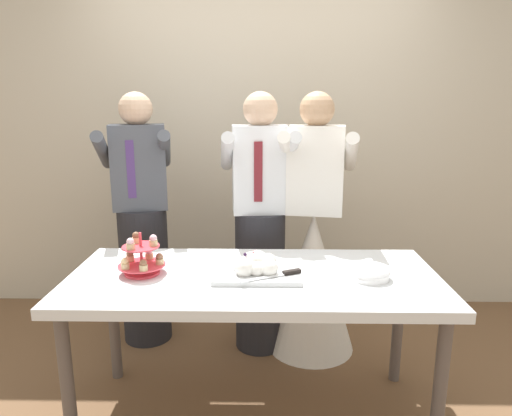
{
  "coord_description": "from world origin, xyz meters",
  "views": [
    {
      "loc": [
        0.05,
        -2.1,
        1.6
      ],
      "look_at": [
        0.01,
        0.15,
        1.07
      ],
      "focal_mm": 32.18,
      "sensor_mm": 36.0,
      "label": 1
    }
  ],
  "objects_px": {
    "dessert_table": "(254,289)",
    "plate_stack": "(370,273)",
    "person_bride": "(313,264)",
    "person_guest": "(143,234)",
    "cupcake_stand": "(141,258)",
    "main_cake_tray": "(257,267)",
    "person_groom": "(260,238)"
  },
  "relations": [
    {
      "from": "cupcake_stand",
      "to": "plate_stack",
      "type": "height_order",
      "value": "cupcake_stand"
    },
    {
      "from": "dessert_table",
      "to": "person_groom",
      "type": "distance_m",
      "value": 0.71
    },
    {
      "from": "dessert_table",
      "to": "main_cake_tray",
      "type": "bearing_deg",
      "value": -1.21
    },
    {
      "from": "person_guest",
      "to": "plate_stack",
      "type": "bearing_deg",
      "value": -32.42
    },
    {
      "from": "dessert_table",
      "to": "person_bride",
      "type": "xyz_separation_m",
      "value": [
        0.36,
        0.69,
        -0.12
      ]
    },
    {
      "from": "dessert_table",
      "to": "person_groom",
      "type": "bearing_deg",
      "value": 88.05
    },
    {
      "from": "person_bride",
      "to": "person_guest",
      "type": "height_order",
      "value": "same"
    },
    {
      "from": "main_cake_tray",
      "to": "person_guest",
      "type": "xyz_separation_m",
      "value": [
        -0.77,
        0.79,
        -0.07
      ]
    },
    {
      "from": "person_groom",
      "to": "person_guest",
      "type": "distance_m",
      "value": 0.78
    },
    {
      "from": "cupcake_stand",
      "to": "main_cake_tray",
      "type": "relative_size",
      "value": 0.55
    },
    {
      "from": "cupcake_stand",
      "to": "person_bride",
      "type": "xyz_separation_m",
      "value": [
        0.91,
        0.68,
        -0.27
      ]
    },
    {
      "from": "dessert_table",
      "to": "main_cake_tray",
      "type": "distance_m",
      "value": 0.12
    },
    {
      "from": "dessert_table",
      "to": "plate_stack",
      "type": "distance_m",
      "value": 0.56
    },
    {
      "from": "main_cake_tray",
      "to": "person_bride",
      "type": "height_order",
      "value": "person_bride"
    },
    {
      "from": "plate_stack",
      "to": "person_groom",
      "type": "bearing_deg",
      "value": 125.51
    },
    {
      "from": "cupcake_stand",
      "to": "dessert_table",
      "type": "bearing_deg",
      "value": -0.63
    },
    {
      "from": "person_bride",
      "to": "person_guest",
      "type": "xyz_separation_m",
      "value": [
        -1.12,
        0.11,
        0.16
      ]
    },
    {
      "from": "person_groom",
      "to": "cupcake_stand",
      "type": "bearing_deg",
      "value": -129.23
    },
    {
      "from": "dessert_table",
      "to": "person_bride",
      "type": "bearing_deg",
      "value": 62.16
    },
    {
      "from": "main_cake_tray",
      "to": "person_bride",
      "type": "relative_size",
      "value": 0.25
    },
    {
      "from": "dessert_table",
      "to": "main_cake_tray",
      "type": "relative_size",
      "value": 4.27
    },
    {
      "from": "plate_stack",
      "to": "person_groom",
      "type": "xyz_separation_m",
      "value": [
        -0.53,
        0.74,
        -0.06
      ]
    },
    {
      "from": "cupcake_stand",
      "to": "plate_stack",
      "type": "relative_size",
      "value": 1.19
    },
    {
      "from": "plate_stack",
      "to": "person_bride",
      "type": "bearing_deg",
      "value": 104.77
    },
    {
      "from": "person_bride",
      "to": "plate_stack",
      "type": "bearing_deg",
      "value": -75.23
    },
    {
      "from": "cupcake_stand",
      "to": "person_groom",
      "type": "xyz_separation_m",
      "value": [
        0.57,
        0.7,
        -0.11
      ]
    },
    {
      "from": "dessert_table",
      "to": "person_groom",
      "type": "xyz_separation_m",
      "value": [
        0.02,
        0.71,
        0.05
      ]
    },
    {
      "from": "person_bride",
      "to": "person_guest",
      "type": "bearing_deg",
      "value": 174.52
    },
    {
      "from": "cupcake_stand",
      "to": "person_groom",
      "type": "height_order",
      "value": "person_groom"
    },
    {
      "from": "plate_stack",
      "to": "person_guest",
      "type": "xyz_separation_m",
      "value": [
        -1.31,
        0.83,
        -0.06
      ]
    },
    {
      "from": "person_groom",
      "to": "person_guest",
      "type": "bearing_deg",
      "value": 173.57
    },
    {
      "from": "main_cake_tray",
      "to": "person_groom",
      "type": "xyz_separation_m",
      "value": [
        0.01,
        0.71,
        -0.07
      ]
    }
  ]
}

